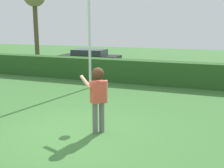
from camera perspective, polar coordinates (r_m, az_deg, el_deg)
The scene contains 6 objects.
ground_plane at distance 7.73m, azimuth -7.07°, elevation -9.75°, with size 60.00×60.00×0.00m, color #407637.
person at distance 7.33m, azimuth -2.89°, elevation -1.69°, with size 0.83×0.47×1.78m.
frisbee at distance 8.01m, azimuth -4.23°, elevation 0.22°, with size 0.27×0.27×0.08m.
lamppost at distance 12.83m, azimuth -4.74°, elevation 15.71°, with size 0.24×0.24×6.79m.
hedge_row at distance 14.05m, azimuth 6.80°, elevation 2.48°, with size 24.55×0.90×1.16m, color #2A5522.
parked_car_black at distance 19.55m, azimuth -4.61°, elevation 5.45°, with size 4.30×2.01×1.25m.
Camera 1 is at (3.48, -6.30, 2.82)m, focal length 44.55 mm.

